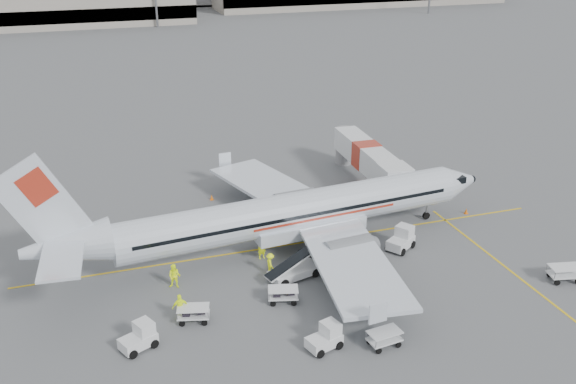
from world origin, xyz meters
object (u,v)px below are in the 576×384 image
aircraft (295,187)px  tug_aft (138,337)px  tug_fore (401,239)px  jet_bridge (366,164)px  belt_loader (295,261)px  tug_mid (324,337)px

aircraft → tug_aft: 17.25m
aircraft → tug_fore: aircraft is taller
tug_aft → aircraft: bearing=10.2°
tug_fore → tug_aft: size_ratio=1.09×
jet_bridge → belt_loader: 19.79m
jet_bridge → tug_mid: 27.47m
tug_fore → tug_mid: size_ratio=1.11×
jet_bridge → tug_fore: size_ratio=6.65×
tug_mid → tug_aft: tug_aft is taller
jet_bridge → belt_loader: bearing=-128.0°
aircraft → tug_aft: bearing=-149.6°
jet_bridge → tug_aft: size_ratio=7.25×
belt_loader → tug_mid: belt_loader is taller
belt_loader → tug_aft: size_ratio=2.32×
tug_aft → jet_bridge: bearing=13.8°
jet_bridge → tug_fore: (-3.18, -13.62, -1.18)m
aircraft → tug_mid: (-2.67, -13.32, -4.38)m
jet_bridge → tug_fore: jet_bridge is taller
belt_loader → tug_aft: (-11.95, -4.98, -0.54)m
aircraft → tug_fore: (7.91, -3.19, -4.28)m
jet_bridge → belt_loader: jet_bridge is taller
aircraft → belt_loader: (-1.63, -4.72, -3.82)m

